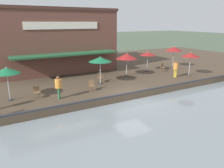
{
  "coord_description": "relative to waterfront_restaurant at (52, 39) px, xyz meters",
  "views": [
    {
      "loc": [
        13.26,
        -9.36,
        5.94
      ],
      "look_at": [
        -1.0,
        -1.31,
        1.3
      ],
      "focal_mm": 35.0,
      "sensor_mm": 36.0,
      "label": 1
    }
  ],
  "objects": [
    {
      "name": "cafe_chair_beside_entrance",
      "position": [
        8.94,
        1.96,
        -2.93
      ],
      "size": [
        0.45,
        0.45,
        0.85
      ],
      "color": "brown",
      "rests_on": "quay_deck"
    },
    {
      "name": "waterfront_restaurant",
      "position": [
        0.0,
        0.0,
        0.0
      ],
      "size": [
        11.25,
        12.67,
        6.8
      ],
      "color": "brown",
      "rests_on": "quay_deck"
    },
    {
      "name": "tree_behind_restaurant",
      "position": [
        -1.95,
        2.01,
        0.58
      ],
      "size": [
        3.76,
        3.59,
        5.89
      ],
      "color": "brown",
      "rests_on": "quay_deck"
    },
    {
      "name": "patio_umbrella_by_entrance",
      "position": [
        11.21,
        11.01,
        -1.23
      ],
      "size": [
        1.82,
        1.82,
        2.42
      ],
      "color": "#B7B7B7",
      "rests_on": "quay_deck"
    },
    {
      "name": "patio_umbrella_far_corner",
      "position": [
        8.12,
        5.34,
        -1.35
      ],
      "size": [
        2.16,
        2.16,
        2.36
      ],
      "color": "#B7B7B7",
      "rests_on": "quay_deck"
    },
    {
      "name": "quay_edge_fender",
      "position": [
        13.09,
        2.64,
        -3.35
      ],
      "size": [
        0.2,
        50.4,
        0.1
      ],
      "primitive_type": "cube",
      "color": "#2D2D33",
      "rests_on": "quay_deck"
    },
    {
      "name": "ground_plane",
      "position": [
        13.19,
        2.64,
        -4.0
      ],
      "size": [
        220.0,
        220.0,
        0.0
      ],
      "primitive_type": "plane",
      "color": "#4C5B47"
    },
    {
      "name": "patio_umbrella_back_row",
      "position": [
        10.14,
        -5.84,
        -1.26
      ],
      "size": [
        1.82,
        1.82,
        2.4
      ],
      "color": "#B7B7B7",
      "rests_on": "quay_deck"
    },
    {
      "name": "person_mid_patio",
      "position": [
        11.55,
        -2.71,
        -2.35
      ],
      "size": [
        0.47,
        0.47,
        1.68
      ],
      "color": "#337547",
      "rests_on": "quay_deck"
    },
    {
      "name": "patio_umbrella_near_quay_edge",
      "position": [
        7.21,
        12.65,
        -1.13
      ],
      "size": [
        2.04,
        2.04,
        2.57
      ],
      "color": "#B7B7B7",
      "rests_on": "quay_deck"
    },
    {
      "name": "person_at_quay_edge",
      "position": [
        10.98,
        9.3,
        -2.36
      ],
      "size": [
        0.47,
        0.47,
        1.67
      ],
      "color": "gold",
      "rests_on": "quay_deck"
    },
    {
      "name": "patio_umbrella_mid_patio_right",
      "position": [
        7.38,
        8.59,
        -1.42
      ],
      "size": [
        1.75,
        1.75,
        2.21
      ],
      "color": "#B7B7B7",
      "rests_on": "quay_deck"
    },
    {
      "name": "cafe_chair_far_corner_seat",
      "position": [
        10.59,
        -4.07,
        -2.93
      ],
      "size": [
        0.44,
        0.44,
        0.85
      ],
      "color": "brown",
      "rests_on": "quay_deck"
    },
    {
      "name": "cafe_chair_back_row_seat",
      "position": [
        8.14,
        10.22,
        -2.93
      ],
      "size": [
        0.55,
        0.55,
        0.85
      ],
      "color": "brown",
      "rests_on": "quay_deck"
    },
    {
      "name": "patio_umbrella_mid_patio_left",
      "position": [
        9.48,
        1.66,
        -1.19
      ],
      "size": [
        2.04,
        2.04,
        2.46
      ],
      "color": "#B7B7B7",
      "rests_on": "quay_deck"
    },
    {
      "name": "quay_deck",
      "position": [
        2.19,
        2.64,
        -3.7
      ],
      "size": [
        22.0,
        56.0,
        0.6
      ],
      "primitive_type": "cube",
      "color": "#4C3D2D",
      "rests_on": "ground"
    },
    {
      "name": "cafe_chair_facing_river",
      "position": [
        10.93,
        0.16,
        -2.93
      ],
      "size": [
        0.53,
        0.53,
        0.85
      ],
      "color": "brown",
      "rests_on": "quay_deck"
    }
  ]
}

